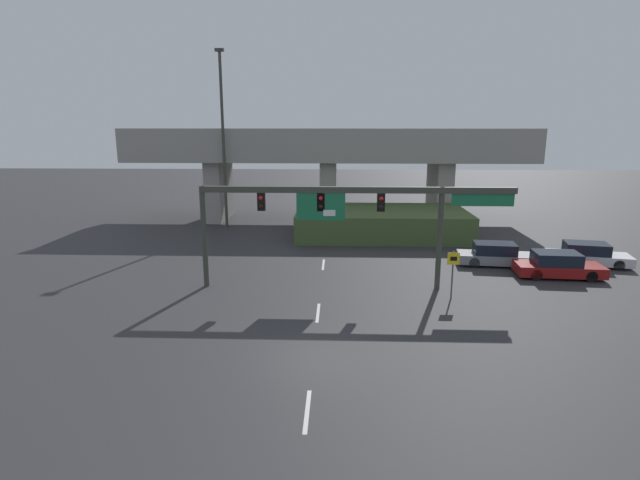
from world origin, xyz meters
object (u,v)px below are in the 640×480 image
(parked_sedan_near_right, at_px, (496,255))
(highway_light_pole_near, at_px, (223,137))
(parked_sedan_far_right, at_px, (588,255))
(speed_limit_sign, at_px, (453,268))
(parked_sedan_mid_right, at_px, (558,266))
(signal_gantry, at_px, (346,206))

(parked_sedan_near_right, bearing_deg, highway_light_pole_near, 156.55)
(parked_sedan_near_right, relative_size, parked_sedan_far_right, 0.98)
(speed_limit_sign, height_order, parked_sedan_near_right, speed_limit_sign)
(parked_sedan_near_right, xyz_separation_m, parked_sedan_far_right, (5.69, 0.21, 0.00))
(highway_light_pole_near, height_order, parked_sedan_far_right, highway_light_pole_near)
(parked_sedan_near_right, xyz_separation_m, parked_sedan_mid_right, (2.77, -2.36, 0.02))
(parked_sedan_near_right, bearing_deg, parked_sedan_far_right, 8.37)
(parked_sedan_mid_right, bearing_deg, highway_light_pole_near, 152.74)
(signal_gantry, height_order, parked_sedan_near_right, signal_gantry)
(speed_limit_sign, bearing_deg, parked_sedan_near_right, 56.86)
(signal_gantry, height_order, parked_sedan_mid_right, signal_gantry)
(speed_limit_sign, height_order, parked_sedan_mid_right, speed_limit_sign)
(signal_gantry, xyz_separation_m, parked_sedan_near_right, (9.46, 4.77, -3.81))
(parked_sedan_mid_right, height_order, parked_sedan_far_right, parked_sedan_mid_right)
(parked_sedan_far_right, bearing_deg, highway_light_pole_near, 168.07)
(speed_limit_sign, relative_size, parked_sedan_far_right, 0.49)
(signal_gantry, relative_size, highway_light_pole_near, 1.13)
(speed_limit_sign, distance_m, parked_sedan_near_right, 7.62)
(signal_gantry, bearing_deg, highway_light_pole_near, 122.00)
(parked_sedan_far_right, bearing_deg, signal_gantry, -150.36)
(highway_light_pole_near, xyz_separation_m, parked_sedan_mid_right, (22.11, -13.39, -6.91))
(highway_light_pole_near, xyz_separation_m, parked_sedan_near_right, (19.34, -11.03, -6.93))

